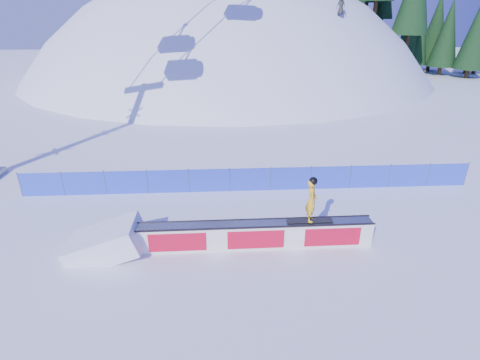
{
  "coord_description": "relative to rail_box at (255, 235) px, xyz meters",
  "views": [
    {
      "loc": [
        -1.47,
        -12.17,
        8.2
      ],
      "look_at": [
        -0.64,
        2.1,
        1.69
      ],
      "focal_mm": 28.0,
      "sensor_mm": 36.0,
      "label": 1
    }
  ],
  "objects": [
    {
      "name": "snow_hill",
      "position": [
        0.22,
        42.34,
        -18.52
      ],
      "size": [
        64.0,
        64.0,
        64.0
      ],
      "color": "silver",
      "rests_on": "ground"
    },
    {
      "name": "snowboarder",
      "position": [
        2.03,
        0.01,
        1.41
      ],
      "size": [
        1.7,
        0.65,
        1.78
      ],
      "rotation": [
        0.0,
        0.0,
        1.45
      ],
      "color": "black",
      "rests_on": "rail_box"
    },
    {
      "name": "rail_box",
      "position": [
        0.0,
        0.0,
        0.0
      ],
      "size": [
        8.82,
        0.65,
        1.06
      ],
      "rotation": [
        0.0,
        0.0,
        0.0
      ],
      "color": "white",
      "rests_on": "ground"
    },
    {
      "name": "ground",
      "position": [
        0.22,
        0.34,
        -0.52
      ],
      "size": [
        160.0,
        160.0,
        0.0
      ],
      "primitive_type": "plane",
      "color": "white",
      "rests_on": "ground"
    },
    {
      "name": "snow_ramp",
      "position": [
        -5.51,
        -0.02,
        -0.52
      ],
      "size": [
        2.8,
        1.76,
        1.74
      ],
      "primitive_type": null,
      "rotation": [
        0.0,
        -0.31,
        0.0
      ],
      "color": "white",
      "rests_on": "ground"
    },
    {
      "name": "safety_fence",
      "position": [
        0.22,
        4.84,
        0.08
      ],
      "size": [
        22.05,
        0.05,
        1.3
      ],
      "color": "blue",
      "rests_on": "ground"
    }
  ]
}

